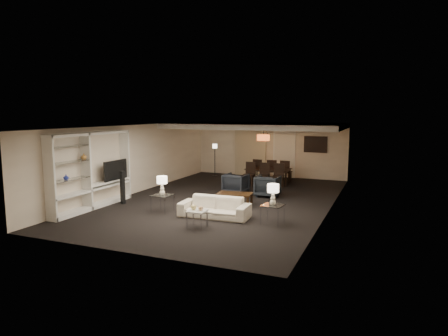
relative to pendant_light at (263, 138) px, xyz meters
name	(u,v)px	position (x,y,z in m)	size (l,w,h in m)	color
floor	(224,200)	(-0.30, -3.50, -1.92)	(11.00, 11.00, 0.00)	black
ceiling	(224,126)	(-0.30, -3.50, 0.58)	(7.00, 11.00, 0.02)	silver
wall_back	(270,149)	(-0.30, 2.00, -0.67)	(7.00, 0.02, 2.50)	beige
wall_front	(123,195)	(-0.30, -9.00, -0.67)	(7.00, 0.02, 2.50)	beige
wall_left	(136,159)	(-3.80, -3.50, -0.67)	(0.02, 11.00, 2.50)	beige
wall_right	(331,169)	(3.20, -3.50, -0.67)	(0.02, 11.00, 2.50)	beige
ceiling_soffit	(256,126)	(-0.30, 0.00, 0.48)	(7.00, 4.00, 0.20)	silver
curtains	(250,150)	(-1.20, 1.92, -0.72)	(1.50, 0.12, 2.40)	beige
door	(284,154)	(0.40, 1.97, -0.87)	(0.90, 0.05, 2.10)	silver
painting	(316,144)	(1.80, 1.96, -0.37)	(0.95, 0.04, 0.65)	#142D38
media_unit	(92,171)	(-3.61, -6.10, -0.74)	(0.38, 3.40, 2.35)	white
pendant_light	(263,138)	(0.00, 0.00, 0.00)	(0.52, 0.52, 0.24)	#D8591E
sofa	(214,207)	(0.30, -5.65, -1.63)	(1.99, 0.78, 0.58)	beige
coffee_table	(235,199)	(0.30, -4.05, -1.72)	(1.09, 0.64, 0.39)	black
armchair_left	(236,184)	(-0.30, -2.35, -1.55)	(0.79, 0.81, 0.74)	black
armchair_right	(268,186)	(0.90, -2.35, -1.55)	(0.79, 0.81, 0.74)	black
side_table_left	(162,203)	(-1.40, -5.65, -1.66)	(0.55, 0.55, 0.51)	white
side_table_right	(273,214)	(2.00, -5.65, -1.66)	(0.55, 0.55, 0.51)	white
table_lamp_left	(162,186)	(-1.40, -5.65, -1.13)	(0.31, 0.31, 0.56)	#F4E8CE
table_lamp_right	(273,195)	(2.00, -5.65, -1.13)	(0.31, 0.31, 0.56)	beige
marble_table	(197,219)	(0.30, -6.75, -1.69)	(0.46, 0.46, 0.46)	white
gold_gourd_a	(194,207)	(0.20, -6.75, -1.39)	(0.15, 0.15, 0.15)	#E3CA78
gold_gourd_b	(201,208)	(0.40, -6.75, -1.40)	(0.13, 0.13, 0.13)	tan
television	(113,170)	(-3.58, -5.15, -0.85)	(0.15, 1.12, 0.65)	black
vase_blue	(66,177)	(-3.61, -7.17, -0.78)	(0.15, 0.15, 0.16)	#2635A5
vase_amber	(84,157)	(-3.61, -6.43, -0.27)	(0.17, 0.17, 0.18)	gold
floor_speaker	(123,187)	(-3.13, -5.26, -1.38)	(0.12, 0.12, 1.08)	black
dining_table	(268,176)	(0.21, 0.05, -1.60)	(1.81, 1.01, 0.64)	black
chair_nl	(249,174)	(-0.39, -0.60, -1.45)	(0.44, 0.44, 0.94)	black
chair_nm	(264,175)	(0.21, -0.60, -1.45)	(0.44, 0.44, 0.94)	black
chair_nr	(278,176)	(0.81, -0.60, -1.45)	(0.44, 0.44, 0.94)	black
chair_fl	(259,170)	(-0.39, 0.70, -1.45)	(0.44, 0.44, 0.94)	black
chair_fm	(272,171)	(0.21, 0.70, -1.45)	(0.44, 0.44, 0.94)	black
chair_fr	(286,171)	(0.81, 0.70, -1.45)	(0.44, 0.44, 0.94)	black
floor_lamp	(215,160)	(-2.69, 1.16, -1.18)	(0.22, 0.22, 1.49)	black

